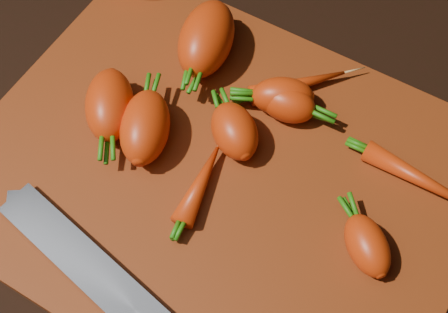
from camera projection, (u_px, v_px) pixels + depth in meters
The scene contains 13 objects.
ground at pixel (219, 180), 0.65m from camera, with size 2.00×2.00×0.01m, color black.
cutting_board at pixel (219, 175), 0.64m from camera, with size 0.50×0.40×0.01m, color maroon.
carrot_1 at pixel (235, 131), 0.63m from camera, with size 0.07×0.04×0.04m, color red.
carrot_2 at pixel (206, 39), 0.68m from camera, with size 0.10×0.06×0.06m, color red.
carrot_3 at pixel (145, 127), 0.63m from camera, with size 0.09×0.05×0.05m, color red.
carrot_4 at pixel (282, 96), 0.65m from camera, with size 0.07×0.04×0.04m, color red.
carrot_5 at pixel (287, 103), 0.65m from camera, with size 0.06×0.04×0.04m, color red.
carrot_6 at pixel (367, 245), 0.57m from camera, with size 0.06×0.04×0.04m, color red.
carrot_7 at pixel (298, 84), 0.67m from camera, with size 0.11×0.02×0.02m, color red.
carrot_8 at pixel (423, 181), 0.62m from camera, with size 0.13×0.02×0.02m, color red.
carrot_9 at pixel (200, 184), 0.61m from camera, with size 0.09×0.02×0.02m, color red.
carrot_10 at pixel (110, 105), 0.64m from camera, with size 0.09×0.05×0.05m, color red.
knife at pixel (102, 279), 0.57m from camera, with size 0.34×0.10×0.02m.
Camera 1 is at (0.15, -0.25, 0.57)m, focal length 50.00 mm.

